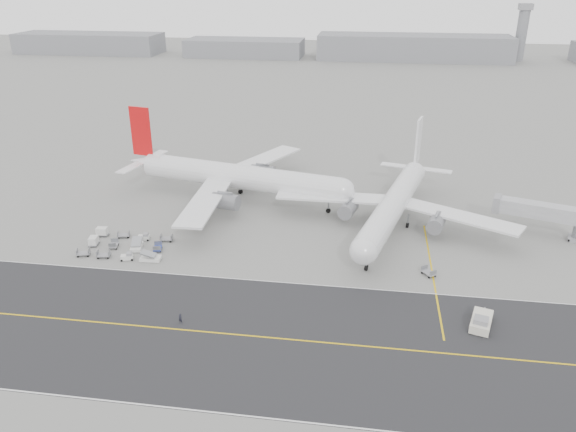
# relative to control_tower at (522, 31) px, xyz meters

# --- Properties ---
(ground) EXTENTS (700.00, 700.00, 0.00)m
(ground) POSITION_rel_control_tower_xyz_m (-100.00, -265.00, -16.25)
(ground) COLOR gray
(ground) RESTS_ON ground
(taxiway) EXTENTS (220.00, 59.00, 0.03)m
(taxiway) POSITION_rel_control_tower_xyz_m (-94.98, -282.98, -16.24)
(taxiway) COLOR #2A2A2D
(taxiway) RESTS_ON ground
(horizon_buildings) EXTENTS (520.00, 28.00, 28.00)m
(horizon_buildings) POSITION_rel_control_tower_xyz_m (-70.00, -5.00, -16.25)
(horizon_buildings) COLOR gray
(horizon_buildings) RESTS_ON ground
(control_tower) EXTENTS (7.00, 7.00, 31.25)m
(control_tower) POSITION_rel_control_tower_xyz_m (0.00, 0.00, 0.00)
(control_tower) COLOR gray
(control_tower) RESTS_ON ground
(airliner_a) EXTENTS (56.09, 54.89, 19.63)m
(airliner_a) POSITION_rel_control_tower_xyz_m (-112.47, -231.23, -10.60)
(airliner_a) COLOR white
(airliner_a) RESTS_ON ground
(airliner_b) EXTENTS (49.41, 50.54, 17.78)m
(airliner_b) POSITION_rel_control_tower_xyz_m (-76.51, -240.95, -11.13)
(airliner_b) COLOR white
(airliner_b) RESTS_ON ground
(pushback_tug) EXTENTS (4.33, 7.80, 2.21)m
(pushback_tug) POSITION_rel_control_tower_xyz_m (-64.23, -275.60, -15.35)
(pushback_tug) COLOR beige
(pushback_tug) RESTS_ON ground
(jet_bridge) EXTENTS (17.78, 8.47, 6.69)m
(jet_bridge) POSITION_rel_control_tower_xyz_m (-48.00, -240.39, -11.59)
(jet_bridge) COLOR gray
(jet_bridge) RESTS_ON ground
(gse_cluster) EXTENTS (23.10, 19.04, 1.85)m
(gse_cluster) POSITION_rel_control_tower_xyz_m (-127.54, -258.93, -16.25)
(gse_cluster) COLOR gray
(gse_cluster) RESTS_ON ground
(stray_dolly) EXTENTS (2.67, 2.86, 1.50)m
(stray_dolly) POSITION_rel_control_tower_xyz_m (-70.75, -260.97, -16.25)
(stray_dolly) COLOR silver
(stray_dolly) RESTS_ON ground
(ground_crew_a) EXTENTS (0.67, 0.53, 1.61)m
(ground_crew_a) POSITION_rel_control_tower_xyz_m (-109.14, -281.36, -15.45)
(ground_crew_a) COLOR black
(ground_crew_a) RESTS_ON ground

